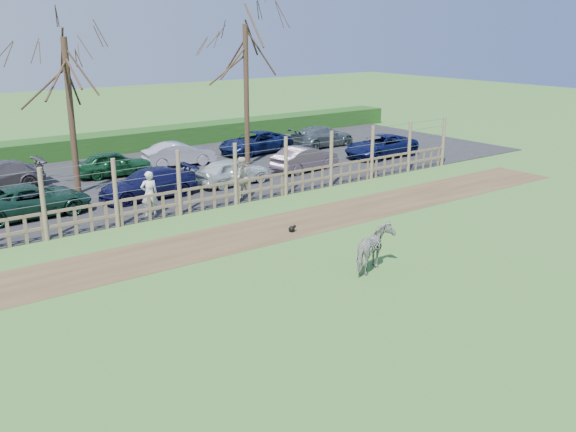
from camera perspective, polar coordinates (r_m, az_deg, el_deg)
ground at (r=18.37m, az=2.18°, el=-5.62°), size 120.00×120.00×0.00m
dirt_strip at (r=21.83m, az=-5.26°, el=-2.00°), size 34.00×2.80×0.01m
asphalt at (r=30.50m, az=-15.20°, el=2.91°), size 44.00×13.00×0.04m
hedge at (r=36.88m, az=-19.38°, el=5.70°), size 46.00×2.00×1.10m
fence at (r=24.54m, az=-9.61°, el=1.88°), size 30.16×0.16×2.50m
tree_mid at (r=28.16m, az=-19.01°, el=11.51°), size 4.80×4.80×6.83m
tree_right at (r=32.51m, az=-3.77°, el=13.59°), size 4.80×4.80×7.35m
zebra at (r=18.86m, az=7.68°, el=-2.95°), size 1.77×1.32×1.36m
visitor_a at (r=24.49m, az=-12.22°, el=1.95°), size 0.70×0.53×1.72m
visitor_b at (r=26.58m, az=-4.21°, el=3.43°), size 0.92×0.77×1.72m
crow at (r=22.38m, az=0.35°, el=-1.15°), size 0.30×0.22×0.24m
car_2 at (r=25.86m, az=-21.82°, el=1.29°), size 4.32×2.00×1.20m
car_3 at (r=27.19m, az=-12.33°, el=2.82°), size 4.15×1.72×1.20m
car_4 at (r=28.93m, az=-4.97°, el=3.97°), size 3.60×1.62×1.20m
car_5 at (r=31.68m, az=1.51°, el=5.14°), size 3.78×1.75×1.20m
car_6 at (r=35.35m, az=8.27°, el=6.18°), size 4.37×2.11×1.20m
car_10 at (r=31.56m, az=-15.22°, el=4.51°), size 3.68×1.87×1.20m
car_11 at (r=33.23m, az=-9.66°, el=5.45°), size 3.78×1.76×1.20m
car_12 at (r=36.07m, az=-2.96°, el=6.54°), size 4.51×2.45×1.20m
car_13 at (r=38.10m, az=3.07°, el=7.08°), size 4.17×1.76×1.20m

